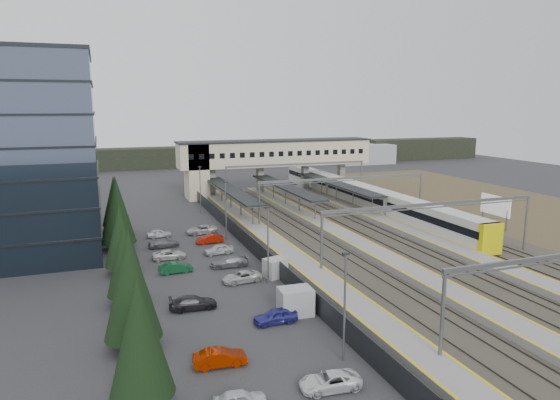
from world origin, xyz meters
name	(u,v)px	position (x,y,z in m)	size (l,w,h in m)	color
ground	(309,254)	(0.00, 0.00, 0.00)	(220.00, 220.00, 0.00)	#2B2B2D
conifer_row	(122,240)	(-22.00, -3.86, 4.84)	(4.42, 49.82, 9.50)	black
car_park	(211,272)	(-13.19, -4.20, 0.60)	(10.40, 44.56, 1.28)	silver
lampposts	(243,223)	(-8.00, 1.25, 4.34)	(0.50, 53.25, 8.07)	slate
fence	(247,241)	(-6.50, 5.00, 1.00)	(0.08, 90.00, 2.00)	#26282B
relay_cabin_near	(295,302)	(-8.26, -16.32, 1.20)	(2.98, 2.25, 2.41)	#989A9D
relay_cabin_far	(275,268)	(-6.70, -6.46, 1.01)	(2.63, 2.38, 2.02)	#989A9D
rail_corridor	(357,236)	(9.34, 5.00, 0.29)	(34.00, 90.00, 0.92)	#342F27
canopies	(286,187)	(7.00, 27.00, 3.92)	(23.10, 30.00, 3.28)	black
footbridge	(263,156)	(7.70, 42.00, 7.93)	(40.40, 6.40, 11.20)	beige
gantries	(382,196)	(12.00, 3.00, 6.00)	(28.40, 62.28, 7.17)	slate
train	(361,196)	(20.00, 23.09, 2.21)	(3.09, 64.63, 3.89)	silver
billboard	(495,206)	(31.42, 2.97, 3.29)	(0.20, 5.82, 4.92)	slate
scrub_east	(551,218)	(45.00, 5.00, 0.03)	(34.00, 120.00, 0.06)	#4B3C27
treeline_far	(263,155)	(23.81, 92.28, 2.95)	(170.00, 19.00, 7.00)	black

